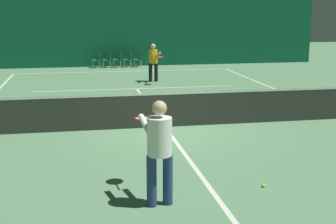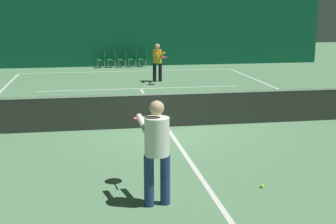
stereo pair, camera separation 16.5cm
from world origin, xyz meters
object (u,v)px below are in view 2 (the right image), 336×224
courtside_chair_2 (123,58)px  courtside_chair_0 (102,59)px  tennis_net (166,109)px  player_near (156,145)px  courtside_chair_1 (113,59)px  player_far (158,60)px  courtside_chair_3 (134,58)px  tennis_ball (262,186)px  courtside_chair_4 (144,58)px

courtside_chair_2 → courtside_chair_0: bearing=-90.0°
tennis_net → player_near: bearing=-101.3°
courtside_chair_0 → courtside_chair_2: 1.14m
tennis_net → courtside_chair_1: tennis_net is taller
player_far → courtside_chair_3: size_ratio=2.00×
courtside_chair_3 → tennis_ball: courtside_chair_3 is taller
courtside_chair_3 → tennis_ball: 18.36m
courtside_chair_2 → courtside_chair_4: (1.14, 0.00, 0.00)m
player_near → player_far: bearing=-15.5°
player_near → courtside_chair_2: 18.76m
player_far → courtside_chair_3: 5.53m
courtside_chair_4 → courtside_chair_3: bearing=-90.0°
tennis_net → tennis_ball: 4.84m
tennis_net → courtside_chair_1: 13.65m
courtside_chair_0 → tennis_ball: bearing=7.0°
tennis_net → courtside_chair_4: (1.01, 13.63, -0.03)m
courtside_chair_3 → courtside_chair_2: bearing=-90.0°
tennis_net → tennis_ball: tennis_net is taller
courtside_chair_4 → tennis_ball: bearing=-0.1°
courtside_chair_4 → courtside_chair_2: bearing=-90.0°
courtside_chair_1 → tennis_ball: courtside_chair_1 is taller
courtside_chair_0 → courtside_chair_1: 0.57m
tennis_ball → tennis_net: bearing=101.7°
courtside_chair_3 → courtside_chair_4: size_ratio=1.00×
courtside_chair_1 → courtside_chair_3: same height
tennis_net → player_far: (0.98, 8.15, 0.47)m
player_near → courtside_chair_3: 18.79m
courtside_chair_0 → player_far: bearing=22.4°
player_far → courtside_chair_0: (-2.26, 5.48, -0.49)m
player_near → courtside_chair_2: (0.89, 18.73, -0.54)m
courtside_chair_1 → courtside_chair_3: 1.14m
courtside_chair_3 → courtside_chair_4: 0.57m
tennis_net → courtside_chair_2: 13.63m
courtside_chair_0 → courtside_chair_3: 1.72m
player_near → courtside_chair_0: bearing=-6.1°
tennis_ball → courtside_chair_3: bearing=91.7°
player_near → courtside_chair_4: bearing=-13.1°
player_near → courtside_chair_2: size_ratio=2.10×
player_near → courtside_chair_0: size_ratio=2.10×
player_near → courtside_chair_0: player_near is taller
courtside_chair_4 → tennis_ball: courtside_chair_4 is taller
courtside_chair_0 → courtside_chair_2: same height
courtside_chair_1 → courtside_chair_2: same height
courtside_chair_0 → tennis_ball: (2.25, -18.35, -0.45)m
courtside_chair_1 → courtside_chair_4: (1.72, 0.00, 0.00)m
courtside_chair_3 → courtside_chair_4: same height
courtside_chair_0 → courtside_chair_1: same height
courtside_chair_0 → courtside_chair_4: bearing=90.0°
courtside_chair_2 → courtside_chair_3: (0.57, 0.00, 0.00)m
player_near → tennis_ball: 2.26m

